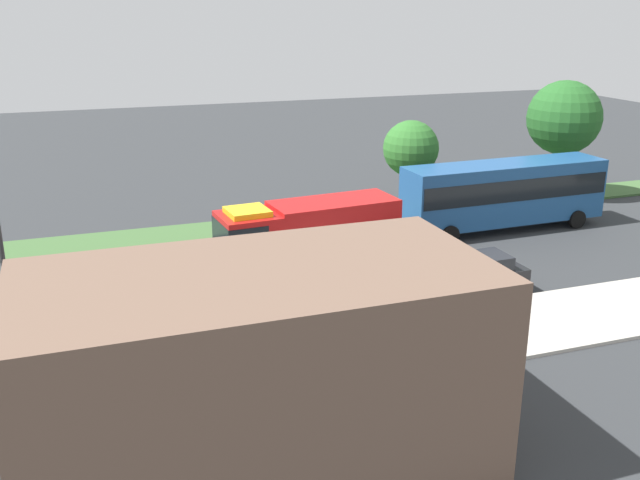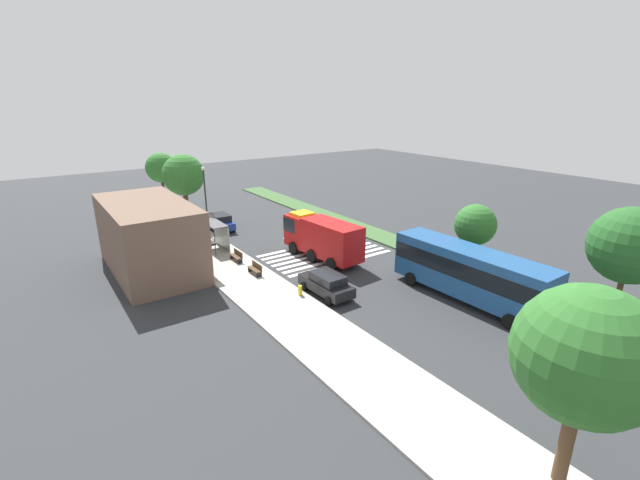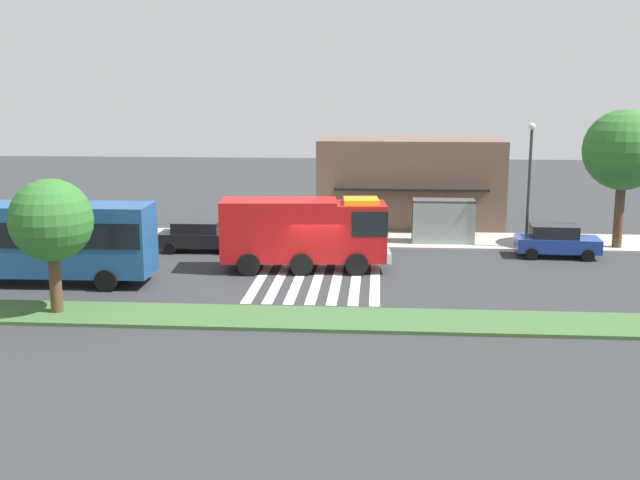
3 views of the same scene
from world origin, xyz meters
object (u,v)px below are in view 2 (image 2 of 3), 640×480
bus_stop_shelter (218,230)px  bench_west_of_shelter (255,269)px  fire_hydrant (300,290)px  sidewalk_tree_west (183,175)px  median_tree_far_west (630,246)px  parked_car_west (326,284)px  fire_truck (320,236)px  street_lamp (205,196)px  sidewalk_tree_center (161,168)px  median_tree_west (475,225)px  transit_bus (470,271)px  sidewalk_tree_far_west (586,355)px  parked_car_mid (220,222)px  bench_near_shelter (237,256)px

bus_stop_shelter → bench_west_of_shelter: 7.60m
fire_hydrant → sidewalk_tree_west: bearing=1.3°
bench_west_of_shelter → median_tree_far_west: size_ratio=0.22×
parked_car_west → bus_stop_shelter: size_ratio=1.29×
fire_truck → sidewalk_tree_west: 18.06m
street_lamp → sidewalk_tree_center: sidewalk_tree_center is taller
sidewalk_tree_west → street_lamp: bearing=-175.5°
bus_stop_shelter → median_tree_west: median_tree_west is taller
transit_bus → median_tree_far_west: 9.12m
bench_west_of_shelter → fire_hydrant: bench_west_of_shelter is taller
bench_west_of_shelter → median_tree_west: bearing=-121.0°
parked_car_west → transit_bus: (-6.23, -7.48, 1.33)m
sidewalk_tree_west → median_tree_far_west: bearing=-158.3°
fire_hydrant → bus_stop_shelter: bearing=3.8°
sidewalk_tree_center → street_lamp: bearing=-178.3°
parked_car_west → sidewalk_tree_far_west: (-17.62, 2.20, 4.48)m
parked_car_mid → fire_hydrant: 18.51m
parked_car_west → parked_car_mid: bearing=-1.0°
median_tree_west → street_lamp: bearing=33.9°
street_lamp → sidewalk_tree_west: bearing=4.5°
sidewalk_tree_far_west → sidewalk_tree_west: sidewalk_tree_far_west is taller
transit_bus → bench_west_of_shelter: bearing=-141.7°
bench_near_shelter → street_lamp: bearing=-5.1°
parked_car_mid → sidewalk_tree_center: 13.31m
bus_stop_shelter → sidewalk_tree_west: size_ratio=0.46×
bench_near_shelter → median_tree_far_west: bearing=-147.1°
fire_truck → median_tree_west: 12.64m
bench_west_of_shelter → median_tree_west: 17.59m
bench_west_of_shelter → sidewalk_tree_center: size_ratio=0.23×
bench_west_of_shelter → street_lamp: (12.00, -0.76, 3.54)m
parked_car_mid → sidewalk_tree_center: size_ratio=0.64×
median_tree_far_west → parked_car_west: bearing=42.4°
parked_car_west → transit_bus: size_ratio=0.39×
median_tree_far_west → median_tree_west: size_ratio=1.36×
fire_truck → median_tree_west: (-9.31, -8.36, 1.79)m
bench_west_of_shelter → fire_hydrant: (-5.19, -0.86, -0.10)m
median_tree_west → median_tree_far_west: bearing=180.0°
transit_bus → fire_truck: bearing=-165.3°
bench_near_shelter → bench_west_of_shelter: same height
bench_west_of_shelter → sidewalk_tree_far_west: size_ratio=0.21×
fire_truck → parked_car_mid: (12.83, 3.91, -1.12)m
sidewalk_tree_west → parked_car_mid: bearing=-150.0°
sidewalk_tree_far_west → street_lamp: bearing=-0.6°
sidewalk_tree_far_west → median_tree_far_west: sidewalk_tree_far_west is taller
median_tree_west → fire_hydrant: 14.83m
sidewalk_tree_far_west → sidewalk_tree_west: 40.64m
fire_hydrant → parked_car_west: bearing=-114.7°
transit_bus → sidewalk_tree_west: (29.25, 9.68, 3.30)m
sidewalk_tree_center → median_tree_west: 37.49m
street_lamp → median_tree_west: size_ratio=1.29×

